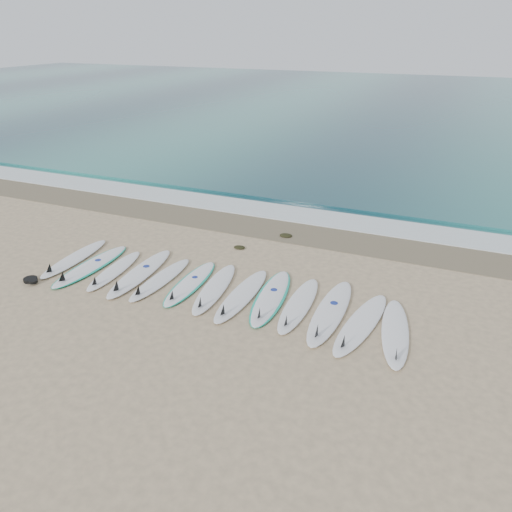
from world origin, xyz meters
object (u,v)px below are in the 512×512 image
at_px(leash_coil, 31,280).
at_px(surfboard_12, 395,333).
at_px(surfboard_6, 214,289).
at_px(surfboard_0, 73,259).

bearing_deg(leash_coil, surfboard_12, 7.50).
bearing_deg(leash_coil, surfboard_6, 17.18).
height_order(surfboard_6, surfboard_12, surfboard_12).
xyz_separation_m(surfboard_12, leash_coil, (-8.33, -1.10, -0.01)).
bearing_deg(surfboard_6, surfboard_0, 171.79).
height_order(surfboard_6, leash_coil, surfboard_6).
bearing_deg(leash_coil, surfboard_0, 85.54).
xyz_separation_m(surfboard_0, surfboard_12, (8.23, -0.22, 0.00)).
distance_m(surfboard_12, leash_coil, 8.40).
bearing_deg(surfboard_0, surfboard_12, -5.00).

